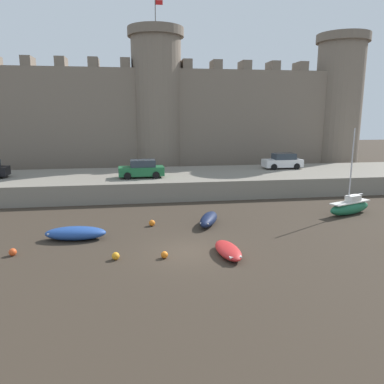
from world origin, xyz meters
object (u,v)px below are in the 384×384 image
(rowboat_foreground_right, at_px, (76,233))
(sailboat_midflat_centre, at_px, (350,206))
(car_quay_east, at_px, (142,169))
(rowboat_near_channel_left, at_px, (228,250))
(mooring_buoy_mid_mud, at_px, (116,256))
(mooring_buoy_near_shore, at_px, (13,252))
(mooring_buoy_off_centre, at_px, (164,255))
(car_quay_centre_east, at_px, (283,161))
(mooring_buoy_near_channel, at_px, (152,223))
(rowboat_near_channel_right, at_px, (209,219))

(rowboat_foreground_right, bearing_deg, sailboat_midflat_centre, 8.18)
(car_quay_east, bearing_deg, sailboat_midflat_centre, -30.55)
(rowboat_near_channel_left, xyz_separation_m, mooring_buoy_mid_mud, (-5.95, 0.28, -0.09))
(mooring_buoy_near_shore, distance_m, mooring_buoy_off_centre, 8.17)
(mooring_buoy_off_centre, bearing_deg, car_quay_centre_east, 53.46)
(mooring_buoy_mid_mud, bearing_deg, rowboat_near_channel_left, -2.67)
(sailboat_midflat_centre, xyz_separation_m, mooring_buoy_near_channel, (-14.90, -0.74, -0.40))
(rowboat_near_channel_right, height_order, car_quay_centre_east, car_quay_centre_east)
(rowboat_near_channel_right, height_order, mooring_buoy_mid_mud, rowboat_near_channel_right)
(sailboat_midflat_centre, bearing_deg, rowboat_near_channel_right, -174.53)
(rowboat_foreground_right, xyz_separation_m, mooring_buoy_off_centre, (5.07, -3.80, -0.22))
(car_quay_east, xyz_separation_m, car_quay_centre_east, (14.98, 3.47, 0.00))
(sailboat_midflat_centre, xyz_separation_m, car_quay_centre_east, (-0.35, 12.51, 1.86))
(mooring_buoy_mid_mud, bearing_deg, rowboat_foreground_right, 124.96)
(rowboat_near_channel_right, bearing_deg, sailboat_midflat_centre, 5.47)
(mooring_buoy_near_channel, height_order, car_quay_east, car_quay_east)
(rowboat_near_channel_right, xyz_separation_m, mooring_buoy_near_shore, (-11.49, -3.97, -0.21))
(mooring_buoy_near_channel, relative_size, car_quay_centre_east, 0.10)
(mooring_buoy_near_shore, bearing_deg, rowboat_near_channel_right, 19.09)
(rowboat_foreground_right, height_order, rowboat_near_channel_right, rowboat_foreground_right)
(rowboat_near_channel_left, xyz_separation_m, mooring_buoy_off_centre, (-3.42, 0.10, -0.11))
(rowboat_foreground_right, relative_size, mooring_buoy_near_shore, 9.18)
(sailboat_midflat_centre, distance_m, car_quay_centre_east, 12.65)
(rowboat_near_channel_right, distance_m, mooring_buoy_mid_mud, 8.07)
(car_quay_east, bearing_deg, mooring_buoy_near_channel, -87.50)
(rowboat_foreground_right, bearing_deg, mooring_buoy_mid_mud, -55.04)
(rowboat_foreground_right, height_order, mooring_buoy_mid_mud, rowboat_foreground_right)
(car_quay_east, bearing_deg, rowboat_near_channel_right, -67.07)
(car_quay_centre_east, bearing_deg, mooring_buoy_near_channel, -137.69)
(rowboat_near_channel_left, height_order, car_quay_east, car_quay_east)
(rowboat_foreground_right, height_order, car_quay_centre_east, car_quay_centre_east)
(sailboat_midflat_centre, distance_m, mooring_buoy_near_channel, 14.92)
(rowboat_near_channel_left, relative_size, mooring_buoy_mid_mud, 7.49)
(mooring_buoy_near_shore, xyz_separation_m, car_quay_east, (7.21, 14.07, 2.27))
(mooring_buoy_near_channel, distance_m, car_quay_centre_east, 19.80)
(rowboat_near_channel_left, height_order, sailboat_midflat_centre, sailboat_midflat_centre)
(mooring_buoy_near_shore, distance_m, car_quay_centre_east, 28.38)
(sailboat_midflat_centre, bearing_deg, mooring_buoy_off_centre, -155.50)
(mooring_buoy_off_centre, bearing_deg, rowboat_foreground_right, 143.13)
(sailboat_midflat_centre, distance_m, mooring_buoy_off_centre, 15.96)
(mooring_buoy_near_shore, relative_size, mooring_buoy_off_centre, 1.08)
(rowboat_foreground_right, height_order, mooring_buoy_near_shore, rowboat_foreground_right)
(mooring_buoy_mid_mud, distance_m, car_quay_east, 15.75)
(rowboat_near_channel_left, distance_m, sailboat_midflat_centre, 12.98)
(mooring_buoy_off_centre, bearing_deg, rowboat_near_channel_right, 58.03)
(sailboat_midflat_centre, bearing_deg, car_quay_centre_east, 91.59)
(mooring_buoy_near_shore, distance_m, mooring_buoy_near_channel, 8.77)
(mooring_buoy_near_shore, bearing_deg, mooring_buoy_mid_mud, -14.42)
(rowboat_foreground_right, height_order, mooring_buoy_near_channel, rowboat_foreground_right)
(rowboat_near_channel_right, relative_size, mooring_buoy_near_channel, 7.86)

